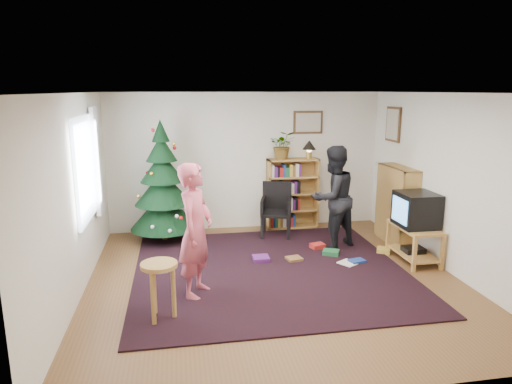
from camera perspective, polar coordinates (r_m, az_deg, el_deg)
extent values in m
plane|color=brown|center=(6.37, 2.30, -10.83)|extent=(5.00, 5.00, 0.00)
plane|color=white|center=(5.84, 2.52, 12.29)|extent=(5.00, 5.00, 0.00)
cube|color=silver|center=(8.40, -1.22, 3.85)|extent=(5.00, 0.02, 2.50)
cube|color=silver|center=(3.67, 10.77, -8.08)|extent=(5.00, 0.02, 2.50)
cube|color=silver|center=(5.98, -21.71, -0.67)|extent=(0.02, 5.00, 2.50)
cube|color=silver|center=(6.95, 23.00, 0.97)|extent=(0.02, 5.00, 2.50)
cube|color=black|center=(6.63, 1.75, -9.73)|extent=(3.80, 3.60, 0.02)
cube|color=silver|center=(6.51, -20.59, 2.68)|extent=(0.04, 1.20, 1.40)
cube|color=silver|center=(7.18, -19.28, 3.65)|extent=(0.06, 0.35, 1.60)
cube|color=#4C3319|center=(8.55, 6.52, 8.64)|extent=(0.55, 0.03, 0.42)
cube|color=beige|center=(8.55, 6.52, 8.64)|extent=(0.47, 0.01, 0.34)
cube|color=#4C3319|center=(8.35, 16.79, 8.10)|extent=(0.03, 0.50, 0.60)
cube|color=beige|center=(8.35, 16.79, 8.10)|extent=(0.01, 0.42, 0.52)
cylinder|color=#3F2816|center=(8.05, -11.30, -5.14)|extent=(0.11, 0.11, 0.22)
cone|color=black|center=(7.93, -11.43, -2.16)|extent=(1.14, 1.14, 0.64)
cone|color=black|center=(7.84, -11.55, 0.57)|extent=(0.96, 0.96, 0.57)
cone|color=black|center=(7.78, -11.67, 3.12)|extent=(0.74, 0.74, 0.51)
cone|color=black|center=(7.73, -11.77, 5.44)|extent=(0.52, 0.52, 0.44)
cone|color=black|center=(7.70, -11.87, 7.55)|extent=(0.29, 0.29, 0.37)
cube|color=#C19145|center=(8.53, 4.59, -0.17)|extent=(0.95, 0.30, 1.30)
cube|color=#C19145|center=(8.41, 4.66, 4.06)|extent=(0.95, 0.30, 0.03)
cube|color=#C19145|center=(7.99, 17.15, -1.58)|extent=(0.30, 0.95, 1.30)
cube|color=#C19145|center=(7.86, 17.45, 2.92)|extent=(0.30, 0.95, 0.03)
cube|color=#C19145|center=(7.24, 19.27, -4.17)|extent=(0.49, 0.89, 0.04)
cube|color=#C19145|center=(6.88, 19.18, -7.45)|extent=(0.05, 0.05, 0.51)
cube|color=#C19145|center=(7.09, 22.27, -7.09)|extent=(0.05, 0.05, 0.51)
cube|color=#C19145|center=(7.57, 16.17, -5.41)|extent=(0.05, 0.05, 0.51)
cube|color=#C19145|center=(7.76, 19.06, -5.15)|extent=(0.05, 0.05, 0.51)
cube|color=#C19145|center=(7.36, 19.04, -7.23)|extent=(0.45, 0.85, 0.03)
cube|color=black|center=(7.34, 19.07, -6.82)|extent=(0.30, 0.25, 0.08)
cube|color=black|center=(7.17, 19.43, -2.08)|extent=(0.53, 0.58, 0.51)
cube|color=#4F95D8|center=(7.04, 17.52, -2.20)|extent=(0.01, 0.45, 0.36)
cube|color=black|center=(8.02, 2.53, -2.65)|extent=(0.64, 0.64, 0.05)
cube|color=black|center=(8.17, 2.20, -0.45)|extent=(0.51, 0.19, 0.52)
cube|color=black|center=(7.82, 1.23, -4.65)|extent=(0.06, 0.06, 0.42)
cube|color=black|center=(7.91, 4.48, -4.47)|extent=(0.06, 0.06, 0.42)
cube|color=black|center=(8.25, 0.62, -3.72)|extent=(0.06, 0.06, 0.42)
cube|color=black|center=(8.34, 3.71, -3.57)|extent=(0.06, 0.06, 0.42)
cylinder|color=#C19145|center=(5.19, -12.04, -8.90)|extent=(0.41, 0.41, 0.05)
cylinder|color=#C19145|center=(5.32, -10.25, -12.25)|extent=(0.05, 0.05, 0.63)
cylinder|color=#C19145|center=(5.44, -12.62, -11.76)|extent=(0.05, 0.05, 0.63)
cylinder|color=#C19145|center=(5.21, -12.74, -12.91)|extent=(0.05, 0.05, 0.63)
imported|color=#BF4C5D|center=(5.68, -7.54, -4.81)|extent=(0.62, 0.73, 1.69)
imported|color=black|center=(7.45, 9.59, -0.68)|extent=(1.00, 0.90, 1.68)
imported|color=gray|center=(8.32, 3.36, 5.86)|extent=(0.53, 0.48, 0.51)
cylinder|color=#A57F33|center=(8.48, 6.64, 4.54)|extent=(0.10, 0.10, 0.10)
sphere|color=#FFD88C|center=(8.46, 6.66, 5.31)|extent=(0.10, 0.10, 0.10)
cone|color=black|center=(8.45, 6.68, 5.88)|extent=(0.25, 0.25, 0.17)
cube|color=#A51E19|center=(7.54, 7.69, -6.79)|extent=(0.20, 0.20, 0.08)
cube|color=navy|center=(7.05, 12.50, -8.40)|extent=(0.20, 0.20, 0.08)
cube|color=#1E592D|center=(7.29, 9.34, -7.54)|extent=(0.20, 0.20, 0.08)
cube|color=gold|center=(7.57, 15.65, -7.08)|extent=(0.20, 0.20, 0.08)
cube|color=brown|center=(7.00, 4.78, -8.28)|extent=(0.20, 0.20, 0.08)
cube|color=beige|center=(6.97, 11.44, -8.58)|extent=(0.20, 0.20, 0.08)
cube|color=#4C1959|center=(6.96, 0.62, -8.35)|extent=(0.20, 0.20, 0.08)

